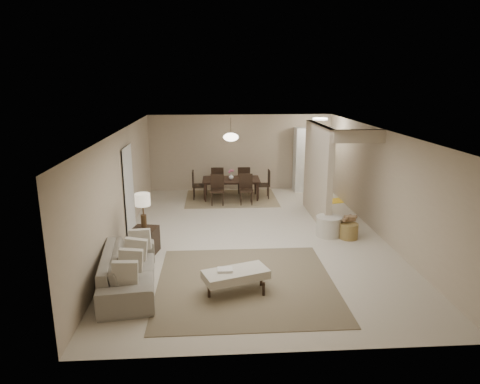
{
  "coord_description": "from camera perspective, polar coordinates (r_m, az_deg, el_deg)",
  "views": [
    {
      "loc": [
        -0.93,
        -9.52,
        3.6
      ],
      "look_at": [
        -0.3,
        0.13,
        1.05
      ],
      "focal_mm": 32.0,
      "sensor_mm": 36.0,
      "label": 1
    }
  ],
  "objects": [
    {
      "name": "dining_chairs",
      "position": [
        13.25,
        -1.19,
        0.99
      ],
      "size": [
        2.39,
        1.74,
        0.89
      ],
      "color": "black",
      "rests_on": "dining_rug"
    },
    {
      "name": "dining_rug",
      "position": [
        13.37,
        -1.18,
        -0.84
      ],
      "size": [
        2.8,
        2.1,
        0.01
      ],
      "primitive_type": "cube",
      "color": "#897555",
      "rests_on": "floor"
    },
    {
      "name": "yellow_mat",
      "position": [
        13.35,
        12.21,
        -1.19
      ],
      "size": [
        0.95,
        0.71,
        0.01
      ],
      "primitive_type": "cube",
      "rotation": [
        0.0,
        0.0,
        0.25
      ],
      "color": "yellow",
      "rests_on": "floor"
    },
    {
      "name": "wicker_basket",
      "position": [
        10.32,
        14.29,
        -5.07
      ],
      "size": [
        0.54,
        0.54,
        0.36
      ],
      "primitive_type": "cylinder",
      "rotation": [
        0.0,
        0.0,
        0.33
      ],
      "color": "olive",
      "rests_on": "floor"
    },
    {
      "name": "floor",
      "position": [
        10.22,
        1.75,
        -5.86
      ],
      "size": [
        9.0,
        9.0,
        0.0
      ],
      "primitive_type": "plane",
      "color": "beige",
      "rests_on": "ground"
    },
    {
      "name": "doorway",
      "position": [
        10.64,
        -14.65,
        0.25
      ],
      "size": [
        0.04,
        0.9,
        2.04
      ],
      "primitive_type": "cube",
      "color": "black",
      "rests_on": "floor"
    },
    {
      "name": "right_wall",
      "position": [
        10.57,
        18.23,
        1.16
      ],
      "size": [
        0.0,
        9.0,
        9.0
      ],
      "primitive_type": "plane",
      "rotation": [
        1.57,
        0.0,
        -1.57
      ],
      "color": "tan",
      "rests_on": "floor"
    },
    {
      "name": "side_table",
      "position": [
        9.39,
        -12.55,
        -6.33
      ],
      "size": [
        0.6,
        0.6,
        0.56
      ],
      "primitive_type": "cube",
      "rotation": [
        0.0,
        0.0,
        -0.22
      ],
      "color": "black",
      "rests_on": "floor"
    },
    {
      "name": "pantry_cabinet",
      "position": [
        14.29,
        9.64,
        4.28
      ],
      "size": [
        1.2,
        0.55,
        2.1
      ],
      "primitive_type": "cube",
      "color": "white",
      "rests_on": "floor"
    },
    {
      "name": "pendant_light",
      "position": [
        12.98,
        -1.22,
        7.33
      ],
      "size": [
        0.46,
        0.46,
        0.71
      ],
      "color": "#4A351F",
      "rests_on": "ceiling"
    },
    {
      "name": "partition",
      "position": [
        11.36,
        10.28,
        2.58
      ],
      "size": [
        0.15,
        2.5,
        2.5
      ],
      "primitive_type": "cube",
      "color": "tan",
      "rests_on": "floor"
    },
    {
      "name": "left_wall",
      "position": [
        10.03,
        -15.53,
        0.66
      ],
      "size": [
        0.0,
        9.0,
        9.0
      ],
      "primitive_type": "plane",
      "rotation": [
        1.57,
        0.0,
        1.57
      ],
      "color": "tan",
      "rests_on": "floor"
    },
    {
      "name": "flush_light",
      "position": [
        13.18,
        10.64,
        9.55
      ],
      "size": [
        0.44,
        0.44,
        0.05
      ],
      "primitive_type": "cylinder",
      "color": "white",
      "rests_on": "ceiling"
    },
    {
      "name": "table_lamp",
      "position": [
        9.13,
        -12.85,
        -1.4
      ],
      "size": [
        0.32,
        0.32,
        0.76
      ],
      "color": "#4A351F",
      "rests_on": "side_table"
    },
    {
      "name": "living_rug",
      "position": [
        7.97,
        0.79,
        -12.05
      ],
      "size": [
        3.2,
        3.2,
        0.01
      ],
      "primitive_type": "cube",
      "color": "brown",
      "rests_on": "floor"
    },
    {
      "name": "vase",
      "position": [
        13.2,
        -1.2,
        2.07
      ],
      "size": [
        0.21,
        0.21,
        0.16
      ],
      "primitive_type": "imported",
      "rotation": [
        0.0,
        0.0,
        0.41
      ],
      "color": "white",
      "rests_on": "dining_table"
    },
    {
      "name": "dining_table",
      "position": [
        13.29,
        -1.19,
        0.42
      ],
      "size": [
        1.77,
        1.01,
        0.62
      ],
      "primitive_type": "imported",
      "rotation": [
        0.0,
        0.0,
        -0.02
      ],
      "color": "black",
      "rests_on": "dining_rug"
    },
    {
      "name": "sofa",
      "position": [
        7.95,
        -14.62,
        -10.01
      ],
      "size": [
        2.37,
        1.17,
        0.67
      ],
      "primitive_type": "imported",
      "rotation": [
        0.0,
        0.0,
        1.7
      ],
      "color": "gray",
      "rests_on": "floor"
    },
    {
      "name": "round_pouf",
      "position": [
        10.37,
        11.73,
        -4.5
      ],
      "size": [
        0.6,
        0.6,
        0.47
      ],
      "primitive_type": "cylinder",
      "color": "beige",
      "rests_on": "floor"
    },
    {
      "name": "ceiling",
      "position": [
        9.63,
        1.87,
        8.2
      ],
      "size": [
        9.0,
        9.0,
        0.0
      ],
      "primitive_type": "plane",
      "rotation": [
        3.14,
        0.0,
        0.0
      ],
      "color": "white",
      "rests_on": "back_wall"
    },
    {
      "name": "back_wall",
      "position": [
        14.25,
        0.08,
        5.27
      ],
      "size": [
        6.0,
        0.0,
        6.0
      ],
      "primitive_type": "plane",
      "rotation": [
        1.57,
        0.0,
        0.0
      ],
      "color": "tan",
      "rests_on": "floor"
    },
    {
      "name": "ottoman_bench",
      "position": [
        7.55,
        -0.57,
        -10.98
      ],
      "size": [
        1.23,
        0.85,
        0.4
      ],
      "rotation": [
        0.0,
        0.0,
        0.33
      ],
      "color": "beige",
      "rests_on": "living_rug"
    }
  ]
}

